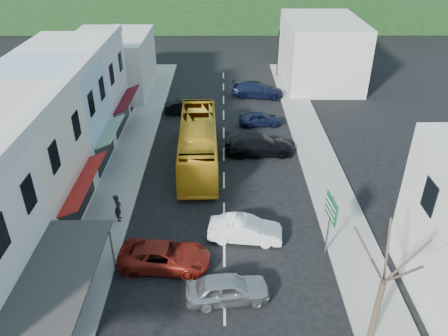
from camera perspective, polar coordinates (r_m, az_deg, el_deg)
ground at (r=25.57m, az=0.04°, el=-11.10°), size 120.00×120.00×0.00m
sidewalk_left at (r=34.50m, az=-12.58°, el=0.28°), size 3.00×52.00×0.15m
sidewalk_right at (r=34.53m, az=12.53°, el=0.32°), size 3.00×52.00×0.15m
shopfront_row at (r=30.10m, az=-24.54°, el=1.97°), size 8.25×30.00×8.00m
distant_block_left at (r=49.69m, az=-14.43°, el=13.09°), size 8.00×10.00×6.00m
distant_block_right at (r=52.17m, az=12.51°, el=14.69°), size 8.00×12.00×7.00m
bus at (r=33.76m, az=-3.38°, el=3.17°), size 2.93×11.68×3.10m
car_silver at (r=22.61m, az=0.48°, el=-15.49°), size 4.59×2.33×1.40m
car_white at (r=26.14m, az=2.80°, el=-8.07°), size 4.57×2.28×1.40m
car_red at (r=24.57m, az=-7.73°, el=-11.32°), size 4.74×2.27×1.40m
car_black_near at (r=35.37m, az=4.60°, el=2.90°), size 4.58×2.05×1.40m
car_navy_mid at (r=40.34m, az=4.70°, el=6.48°), size 4.53×2.16×1.40m
car_black_far at (r=42.91m, az=-4.94°, el=7.97°), size 4.48×2.00×1.40m
car_navy_far at (r=47.09m, az=4.37°, el=10.05°), size 4.70×2.42×1.40m
pedestrian_left at (r=28.11m, az=-13.66°, el=-5.17°), size 0.47×0.64×1.70m
direction_sign at (r=25.07m, az=13.53°, el=-7.35°), size 0.56×1.79×3.89m
street_tree at (r=19.92m, az=20.12°, el=-13.82°), size 3.20×3.20×7.27m
traffic_signal at (r=53.14m, az=7.06°, el=14.57°), size 0.92×1.27×5.44m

